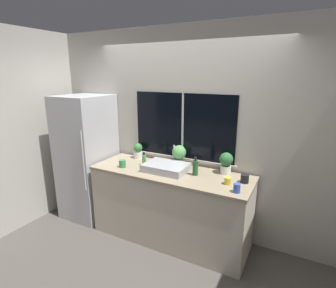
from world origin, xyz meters
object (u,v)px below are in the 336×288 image
Objects in this scene: potted_plant_center at (179,153)px; bottle_tall at (195,168)px; sink at (166,167)px; soap_bottle at (144,160)px; mug_yellow at (228,181)px; mug_black at (245,179)px; mug_blue at (237,188)px; potted_plant_left at (138,151)px; refrigerator at (87,157)px; potted_plant_right at (226,162)px; mug_green at (122,164)px.

bottle_tall is at bearing -35.17° from potted_plant_center.
soap_bottle is at bearing 175.44° from sink.
mug_black reaches higher than mug_yellow.
sink is at bearing -102.40° from potted_plant_center.
potted_plant_center is at bearing 151.90° from mug_blue.
potted_plant_left reaches higher than mug_yellow.
potted_plant_left is 0.65m from potted_plant_center.
sink reaches higher than mug_black.
sink is 2.33× the size of bottle_tall.
mug_black is at bearing 40.19° from mug_yellow.
potted_plant_left is 0.80× the size of potted_plant_center.
refrigerator is 6.69× the size of potted_plant_center.
refrigerator is at bearing -161.45° from potted_plant_left.
potted_plant_left is at bearing 162.99° from mug_blue.
bottle_tall is (0.97, -0.23, -0.02)m from potted_plant_left.
potted_plant_right is 1.40× the size of soap_bottle.
potted_plant_right reaches higher than mug_green.
mug_yellow is (0.79, -0.05, -0.01)m from sink.
mug_green is at bearing -146.37° from potted_plant_center.
potted_plant_left is 0.83× the size of potted_plant_right.
potted_plant_right is 0.34m from mug_yellow.
bottle_tall is at bearing 0.85° from refrigerator.
mug_blue is at bearing -48.92° from mug_yellow.
refrigerator is at bearing -179.15° from bottle_tall.
soap_bottle is 1.29m from mug_black.
potted_plant_right reaches higher than soap_bottle.
mug_black is (0.27, -0.18, -0.10)m from potted_plant_right.
mug_black is (0.89, -0.18, -0.12)m from potted_plant_center.
potted_plant_center is 0.92m from mug_black.
potted_plant_left is at bearing 166.94° from bottle_tall.
refrigerator is 19.24× the size of mug_blue.
soap_bottle is at bearing 176.15° from mug_yellow.
mug_blue reaches higher than mug_yellow.
refrigerator reaches higher than mug_yellow.
bottle_tall reaches higher than soap_bottle.
refrigerator reaches higher than bottle_tall.
mug_green is at bearing -175.64° from mug_yellow.
potted_plant_left is at bearing 173.45° from mug_black.
refrigerator reaches higher than mug_blue.
bottle_tall is 0.61m from mug_blue.
potted_plant_center is 0.75m from mug_green.
soap_bottle is at bearing 169.54° from mug_blue.
sink reaches higher than mug_blue.
potted_plant_left is at bearing 180.00° from potted_plant_center.
potted_plant_right is at bearing 36.45° from bottle_tall.
potted_plant_left is 1.55m from mug_black.
potted_plant_center is at bearing 168.77° from mug_black.
mug_yellow is at bearing -139.81° from mug_black.
mug_green is (-0.62, -0.41, -0.12)m from potted_plant_center.
sink is 0.95m from mug_blue.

